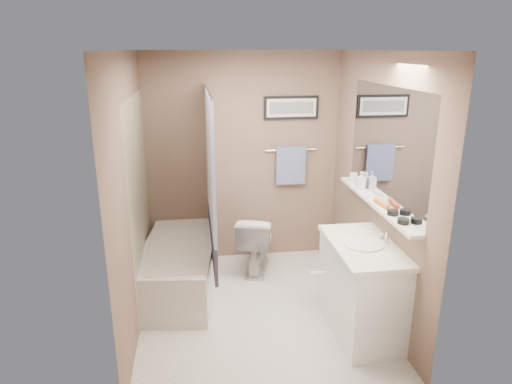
{
  "coord_description": "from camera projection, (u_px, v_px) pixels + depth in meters",
  "views": [
    {
      "loc": [
        -0.55,
        -3.82,
        2.42
      ],
      "look_at": [
        0.0,
        0.15,
        1.15
      ],
      "focal_mm": 32.0,
      "sensor_mm": 36.0,
      "label": 1
    }
  ],
  "objects": [
    {
      "name": "ground",
      "position": [
        258.0,
        310.0,
        4.41
      ],
      "size": [
        2.5,
        2.5,
        0.0
      ],
      "primitive_type": "plane",
      "color": "silver",
      "rests_on": "ground"
    },
    {
      "name": "ceiling",
      "position": [
        259.0,
        53.0,
        3.69
      ],
      "size": [
        2.2,
        2.5,
        0.04
      ],
      "primitive_type": "cube",
      "color": "silver",
      "rests_on": "wall_back"
    },
    {
      "name": "wall_back",
      "position": [
        243.0,
        160.0,
        5.21
      ],
      "size": [
        2.2,
        0.04,
        2.4
      ],
      "primitive_type": "cube",
      "color": "brown",
      "rests_on": "ground"
    },
    {
      "name": "wall_front",
      "position": [
        286.0,
        249.0,
        2.88
      ],
      "size": [
        2.2,
        0.04,
        2.4
      ],
      "primitive_type": "cube",
      "color": "brown",
      "rests_on": "ground"
    },
    {
      "name": "wall_left",
      "position": [
        134.0,
        197.0,
        3.9
      ],
      "size": [
        0.04,
        2.5,
        2.4
      ],
      "primitive_type": "cube",
      "color": "brown",
      "rests_on": "ground"
    },
    {
      "name": "wall_right",
      "position": [
        375.0,
        187.0,
        4.19
      ],
      "size": [
        0.04,
        2.5,
        2.4
      ],
      "primitive_type": "cube",
      "color": "brown",
      "rests_on": "ground"
    },
    {
      "name": "tile_surround",
      "position": [
        140.0,
        201.0,
        4.43
      ],
      "size": [
        0.02,
        1.55,
        2.0
      ],
      "primitive_type": "cube",
      "color": "tan",
      "rests_on": "wall_left"
    },
    {
      "name": "curtain_rod",
      "position": [
        208.0,
        90.0,
        4.21
      ],
      "size": [
        0.02,
        1.55,
        0.02
      ],
      "primitive_type": "cylinder",
      "rotation": [
        1.57,
        0.0,
        0.0
      ],
      "color": "silver",
      "rests_on": "wall_left"
    },
    {
      "name": "curtain_upper",
      "position": [
        210.0,
        158.0,
        4.4
      ],
      "size": [
        0.03,
        1.45,
        1.28
      ],
      "primitive_type": "cube",
      "color": "white",
      "rests_on": "curtain_rod"
    },
    {
      "name": "curtain_lower",
      "position": [
        213.0,
        237.0,
        4.65
      ],
      "size": [
        0.03,
        1.45,
        0.36
      ],
      "primitive_type": "cube",
      "color": "#272949",
      "rests_on": "curtain_rod"
    },
    {
      "name": "mirror",
      "position": [
        386.0,
        145.0,
        3.92
      ],
      "size": [
        0.02,
        1.6,
        1.0
      ],
      "primitive_type": "cube",
      "color": "silver",
      "rests_on": "wall_right"
    },
    {
      "name": "shelf",
      "position": [
        375.0,
        203.0,
        4.07
      ],
      "size": [
        0.12,
        1.6,
        0.03
      ],
      "primitive_type": "cube",
      "color": "silver",
      "rests_on": "wall_right"
    },
    {
      "name": "towel_bar",
      "position": [
        291.0,
        150.0,
        5.23
      ],
      "size": [
        0.6,
        0.02,
        0.02
      ],
      "primitive_type": "cylinder",
      "rotation": [
        0.0,
        1.57,
        0.0
      ],
      "color": "silver",
      "rests_on": "wall_back"
    },
    {
      "name": "towel",
      "position": [
        291.0,
        166.0,
        5.27
      ],
      "size": [
        0.34,
        0.05,
        0.44
      ],
      "primitive_type": "cube",
      "color": "#8E9FCF",
      "rests_on": "towel_bar"
    },
    {
      "name": "art_frame",
      "position": [
        291.0,
        108.0,
        5.11
      ],
      "size": [
        0.62,
        0.02,
        0.26
      ],
      "primitive_type": "cube",
      "color": "black",
      "rests_on": "wall_back"
    },
    {
      "name": "art_mat",
      "position": [
        292.0,
        108.0,
        5.09
      ],
      "size": [
        0.56,
        0.0,
        0.2
      ],
      "primitive_type": "cube",
      "color": "white",
      "rests_on": "art_frame"
    },
    {
      "name": "art_image",
      "position": [
        292.0,
        108.0,
        5.09
      ],
      "size": [
        0.5,
        0.0,
        0.13
      ],
      "primitive_type": "cube",
      "color": "#595959",
      "rests_on": "art_mat"
    },
    {
      "name": "door",
      "position": [
        368.0,
        273.0,
        3.0
      ],
      "size": [
        0.8,
        0.02,
        2.0
      ],
      "primitive_type": "cube",
      "color": "silver",
      "rests_on": "wall_front"
    },
    {
      "name": "door_handle",
      "position": [
        317.0,
        273.0,
        3.01
      ],
      "size": [
        0.1,
        0.02,
        0.02
      ],
      "primitive_type": "cylinder",
      "rotation": [
        0.0,
        1.57,
        0.0
      ],
      "color": "silver",
      "rests_on": "door"
    },
    {
      "name": "bathtub",
      "position": [
        180.0,
        267.0,
        4.73
      ],
      "size": [
        0.88,
        1.57,
        0.5
      ],
      "primitive_type": "cube",
      "rotation": [
        0.0,
        0.0,
        -0.12
      ],
      "color": "silver",
      "rests_on": "ground"
    },
    {
      "name": "tub_rim",
      "position": [
        178.0,
        245.0,
        4.65
      ],
      "size": [
        0.56,
        1.36,
        0.02
      ],
      "primitive_type": "cube",
      "color": "beige",
      "rests_on": "bathtub"
    },
    {
      "name": "toilet",
      "position": [
        256.0,
        242.0,
        5.11
      ],
      "size": [
        0.54,
        0.74,
        0.68
      ],
      "primitive_type": "imported",
      "rotation": [
        0.0,
        0.0,
        2.86
      ],
      "color": "silver",
      "rests_on": "ground"
    },
    {
      "name": "vanity",
      "position": [
        362.0,
        291.0,
        3.97
      ],
      "size": [
        0.54,
        0.92,
        0.8
      ],
      "primitive_type": "cube",
      "rotation": [
        0.0,
        0.0,
        0.05
      ],
      "color": "white",
      "rests_on": "ground"
    },
    {
      "name": "countertop",
      "position": [
        364.0,
        246.0,
        3.84
      ],
      "size": [
        0.54,
        0.96,
        0.04
      ],
      "primitive_type": "cube",
      "color": "silver",
      "rests_on": "vanity"
    },
    {
      "name": "sink_basin",
      "position": [
        363.0,
        243.0,
        3.83
      ],
      "size": [
        0.34,
        0.34,
        0.01
      ],
      "primitive_type": "cylinder",
      "color": "silver",
      "rests_on": "countertop"
    },
    {
      "name": "faucet_spout",
      "position": [
        387.0,
        238.0,
        3.85
      ],
      "size": [
        0.02,
        0.02,
        0.1
      ],
      "primitive_type": "cylinder",
      "color": "silver",
      "rests_on": "countertop"
    },
    {
      "name": "faucet_knob",
      "position": [
        382.0,
        235.0,
        3.95
      ],
      "size": [
        0.05,
        0.05,
        0.05
      ],
      "primitive_type": "sphere",
      "color": "silver",
      "rests_on": "countertop"
    },
    {
      "name": "candle_bowl_near",
      "position": [
        403.0,
        221.0,
        3.54
      ],
      "size": [
        0.09,
        0.09,
        0.04
      ],
      "primitive_type": "cylinder",
      "color": "black",
      "rests_on": "shelf"
    },
    {
      "name": "candle_bowl_far",
      "position": [
        393.0,
        213.0,
        3.72
      ],
      "size": [
        0.09,
        0.09,
        0.04
      ],
      "primitive_type": "cylinder",
      "color": "black",
      "rests_on": "shelf"
    },
    {
      "name": "hair_brush_front",
      "position": [
        382.0,
        204.0,
        3.93
      ],
      "size": [
        0.07,
        0.22,
        0.04
      ],
      "primitive_type": "cylinder",
      "rotation": [
        1.57,
        0.0,
        0.12
      ],
      "color": "#C54E1B",
      "rests_on": "shelf"
    },
    {
      "name": "pink_comb",
      "position": [
        368.0,
        194.0,
        4.24
      ],
      "size": [
        0.05,
        0.16,
        0.01
      ],
      "primitive_type": "cube",
      "rotation": [
        0.0,
        0.0,
        -0.13
      ],
      "color": "#F596C1",
      "rests_on": "shelf"
    },
    {
      "name": "glass_jar",
      "position": [
        354.0,
        178.0,
        4.6
      ],
      "size": [
        0.08,
        0.08,
        0.1
      ],
      "primitive_type": "cylinder",
      "color": "silver",
      "rests_on": "shelf"
    },
    {
      "name": "soap_bottle",
      "position": [
        361.0,
        180.0,
        4.4
      ],
      "size": [
        0.08,
        0.08,
        0.17
      ],
      "primitive_type": "imported",
      "rotation": [
        0.0,
        0.0,
        -0.03
      ],
      "color": "#999999",
      "rests_on": "shelf"
    }
  ]
}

